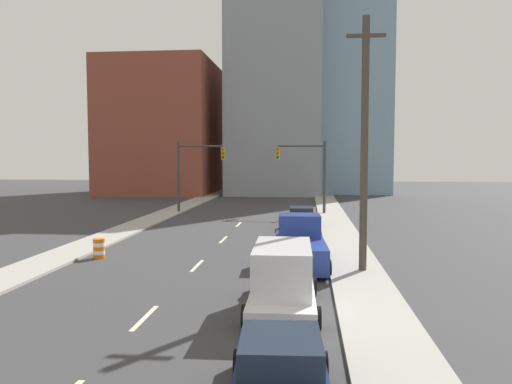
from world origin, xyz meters
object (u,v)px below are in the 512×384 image
object	(u,v)px
traffic_barrel	(99,248)
utility_pole_right_mid	(364,143)
pickup_truck_blue	(300,246)
sedan_maroon	(301,218)
traffic_signal_left	(192,167)
sedan_gray	(298,229)
box_truck_white	(283,280)
traffic_signal_right	(310,167)
sedan_navy	(281,375)

from	to	relation	value
traffic_barrel	utility_pole_right_mid	bearing A→B (deg)	-8.26
pickup_truck_blue	sedan_maroon	distance (m)	12.13
traffic_signal_left	traffic_barrel	xyz separation A→B (m)	(0.02, -19.80, -3.55)
pickup_truck_blue	sedan_maroon	xyz separation A→B (m)	(-0.07, 12.13, -0.25)
utility_pole_right_mid	traffic_barrel	distance (m)	13.44
sedan_gray	sedan_maroon	bearing A→B (deg)	88.02
traffic_barrel	box_truck_white	bearing A→B (deg)	-39.01
utility_pole_right_mid	sedan_maroon	distance (m)	14.17
box_truck_white	sedan_maroon	bearing A→B (deg)	87.59
traffic_barrel	sedan_maroon	size ratio (longest dim) A/B	0.22
traffic_signal_right	pickup_truck_blue	world-z (taller)	traffic_signal_right
traffic_barrel	box_truck_white	size ratio (longest dim) A/B	0.17
traffic_signal_left	box_truck_white	xyz separation A→B (m)	(9.26, -27.29, -3.01)
utility_pole_right_mid	box_truck_white	distance (m)	7.86
traffic_signal_right	box_truck_white	xyz separation A→B (m)	(-1.04, -27.29, -3.01)
traffic_barrel	sedan_navy	distance (m)	16.50
traffic_signal_right	utility_pole_right_mid	bearing A→B (deg)	-84.51
sedan_navy	sedan_gray	xyz separation A→B (m)	(-0.00, 19.45, 0.03)
box_truck_white	traffic_signal_right	bearing A→B (deg)	86.55
pickup_truck_blue	traffic_barrel	bearing A→B (deg)	171.86
traffic_barrel	pickup_truck_blue	xyz separation A→B (m)	(9.68, -0.88, 0.44)
utility_pole_right_mid	sedan_navy	size ratio (longest dim) A/B	2.47
traffic_signal_left	utility_pole_right_mid	world-z (taller)	utility_pole_right_mid
traffic_barrel	sedan_maroon	world-z (taller)	sedan_maroon
pickup_truck_blue	sedan_gray	bearing A→B (deg)	88.65
traffic_signal_left	sedan_gray	world-z (taller)	traffic_signal_left
traffic_barrel	sedan_navy	bearing A→B (deg)	-54.89
utility_pole_right_mid	sedan_gray	bearing A→B (deg)	110.30
box_truck_white	sedan_gray	size ratio (longest dim) A/B	1.24
traffic_signal_left	utility_pole_right_mid	bearing A→B (deg)	-60.19
traffic_signal_right	traffic_barrel	distance (m)	22.59
box_truck_white	sedan_gray	xyz separation A→B (m)	(0.25, 13.44, -0.33)
traffic_signal_left	pickup_truck_blue	bearing A→B (deg)	-64.86
sedan_navy	traffic_signal_left	bearing A→B (deg)	102.86
traffic_signal_left	sedan_gray	distance (m)	17.13
traffic_signal_right	sedan_maroon	size ratio (longest dim) A/B	1.44
sedan_navy	sedan_maroon	distance (m)	24.76
pickup_truck_blue	sedan_navy	bearing A→B (deg)	-93.84
utility_pole_right_mid	pickup_truck_blue	size ratio (longest dim) A/B	1.93
traffic_barrel	traffic_signal_left	bearing A→B (deg)	90.05
traffic_barrel	sedan_navy	size ratio (longest dim) A/B	0.22
utility_pole_right_mid	sedan_navy	xyz separation A→B (m)	(-2.86, -11.71, -4.81)
traffic_signal_left	utility_pole_right_mid	size ratio (longest dim) A/B	0.58
traffic_barrel	sedan_maroon	bearing A→B (deg)	49.50
traffic_signal_left	utility_pole_right_mid	xyz separation A→B (m)	(12.38, -21.60, 1.43)
traffic_signal_left	traffic_barrel	bearing A→B (deg)	-89.95
traffic_signal_right	pickup_truck_blue	xyz separation A→B (m)	(-0.60, -20.68, -3.11)
traffic_signal_right	sedan_gray	size ratio (longest dim) A/B	1.41
box_truck_white	sedan_navy	bearing A→B (deg)	-88.90
traffic_signal_right	sedan_gray	bearing A→B (deg)	-93.27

